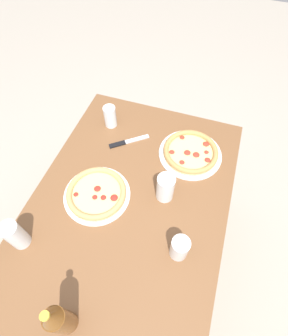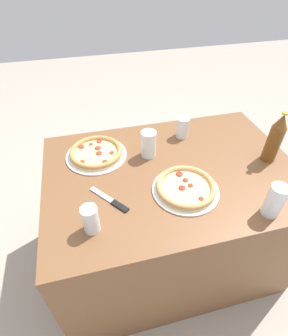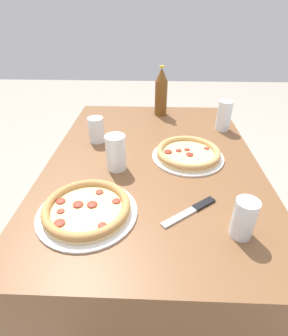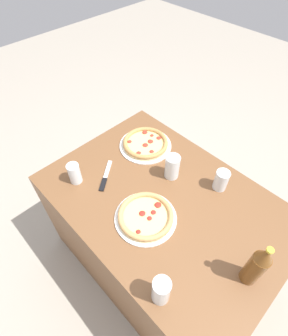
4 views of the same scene
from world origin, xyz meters
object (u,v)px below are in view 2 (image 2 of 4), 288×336
object	(u,v)px
glass_water	(274,202)
pizza_margherita	(186,187)
glass_lemonade	(183,128)
pizza_veggie	(96,153)
glass_red_wine	(149,145)
beer_bottle	(275,138)
glass_iced_tea	(91,220)
knife	(111,200)

from	to	relation	value
glass_water	pizza_margherita	bearing A→B (deg)	-35.00
glass_lemonade	glass_water	distance (m)	0.62
glass_lemonade	glass_water	xyz separation A→B (m)	(-0.15, 0.61, 0.01)
glass_lemonade	pizza_veggie	bearing A→B (deg)	7.15
glass_red_wine	beer_bottle	xyz separation A→B (m)	(-0.58, 0.18, 0.06)
pizza_margherita	beer_bottle	bearing A→B (deg)	-167.44
glass_iced_tea	glass_red_wine	bearing A→B (deg)	-129.94
glass_lemonade	beer_bottle	distance (m)	0.46
glass_red_wine	knife	world-z (taller)	glass_red_wine
glass_water	knife	bearing A→B (deg)	-19.72
glass_water	glass_iced_tea	size ratio (longest dim) A/B	1.23
pizza_veggie	knife	xyz separation A→B (m)	(-0.02, 0.32, -0.02)
glass_lemonade	glass_iced_tea	distance (m)	0.75
glass_lemonade	glass_water	bearing A→B (deg)	104.21
glass_water	pizza_veggie	bearing A→B (deg)	-40.36
pizza_margherita	glass_iced_tea	bearing A→B (deg)	13.97
pizza_veggie	glass_red_wine	world-z (taller)	glass_red_wine
glass_iced_tea	knife	bearing A→B (deg)	-125.48
beer_bottle	knife	xyz separation A→B (m)	(0.81, 0.09, -0.12)
glass_red_wine	knife	size ratio (longest dim) A/B	0.77
glass_water	glass_iced_tea	xyz separation A→B (m)	(0.71, -0.10, -0.01)
glass_iced_tea	beer_bottle	size ratio (longest dim) A/B	0.45
beer_bottle	knife	bearing A→B (deg)	6.10
pizza_margherita	pizza_veggie	distance (m)	0.49
pizza_margherita	glass_red_wine	world-z (taller)	glass_red_wine
pizza_veggie	beer_bottle	size ratio (longest dim) A/B	1.17
glass_water	glass_red_wine	xyz separation A→B (m)	(0.38, -0.49, -0.00)
glass_water	beer_bottle	size ratio (longest dim) A/B	0.55
pizza_margherita	glass_lemonade	size ratio (longest dim) A/B	2.58
knife	pizza_veggie	bearing A→B (deg)	-85.85
pizza_veggie	glass_iced_tea	distance (m)	0.45
pizza_veggie	glass_lemonade	xyz separation A→B (m)	(-0.49, -0.06, 0.03)
beer_bottle	glass_water	bearing A→B (deg)	57.51
glass_water	knife	distance (m)	0.66
pizza_veggie	glass_iced_tea	size ratio (longest dim) A/B	2.59
glass_iced_tea	pizza_margherita	bearing A→B (deg)	-166.03
pizza_margherita	glass_red_wine	bearing A→B (deg)	-71.84
glass_water	glass_red_wine	size ratio (longest dim) A/B	1.05
pizza_veggie	glass_lemonade	world-z (taller)	glass_lemonade
glass_iced_tea	knife	world-z (taller)	glass_iced_tea
beer_bottle	pizza_veggie	bearing A→B (deg)	-15.77
pizza_margherita	pizza_veggie	size ratio (longest dim) A/B	0.96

